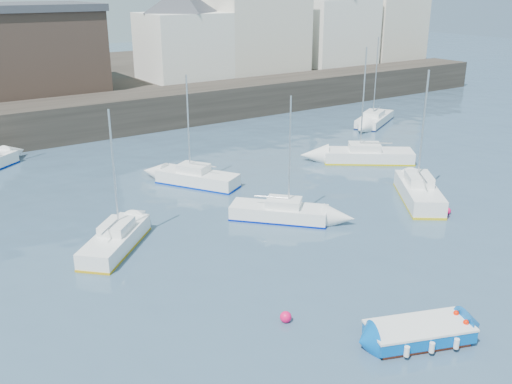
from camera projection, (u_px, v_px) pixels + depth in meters
water at (432, 319)px, 21.69m from camera, size 220.00×220.00×0.00m
quay_wall at (105, 115)px, 48.42m from camera, size 90.00×5.00×3.00m
land_strip at (47, 86)px, 62.46m from camera, size 90.00×32.00×2.80m
bldg_east_a at (254, 15)px, 61.86m from camera, size 13.36×13.36×11.80m
bldg_east_b at (333, 21)px, 67.57m from camera, size 11.88×11.88×9.95m
bldg_east_c at (387, 14)px, 72.13m from camera, size 11.14×11.14×10.95m
bldg_east_d at (183, 33)px, 57.24m from camera, size 11.14×11.14×8.95m
warehouse at (1, 49)px, 49.73m from camera, size 16.40×10.40×7.60m
blue_dinghy at (419, 332)px, 20.15m from camera, size 4.04×2.79×0.71m
sailboat_a at (116, 240)px, 27.26m from camera, size 4.79×4.83×6.70m
sailboat_b at (280, 212)px, 30.68m from camera, size 4.82×4.95×6.74m
sailboat_c at (419, 192)px, 33.22m from camera, size 4.88×5.69×7.54m
sailboat_d at (368, 155)px, 40.66m from camera, size 6.26×5.35×8.02m
sailboat_f at (197, 178)px, 35.93m from camera, size 4.21×5.42×6.90m
sailboat_g at (374, 119)px, 51.75m from camera, size 6.29×4.67×7.73m
buoy_near at (286, 322)px, 21.50m from camera, size 0.44×0.44×0.44m
buoy_mid at (447, 214)px, 31.55m from camera, size 0.40×0.40×0.40m
buoy_far at (211, 178)px, 37.30m from camera, size 0.38×0.38×0.38m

